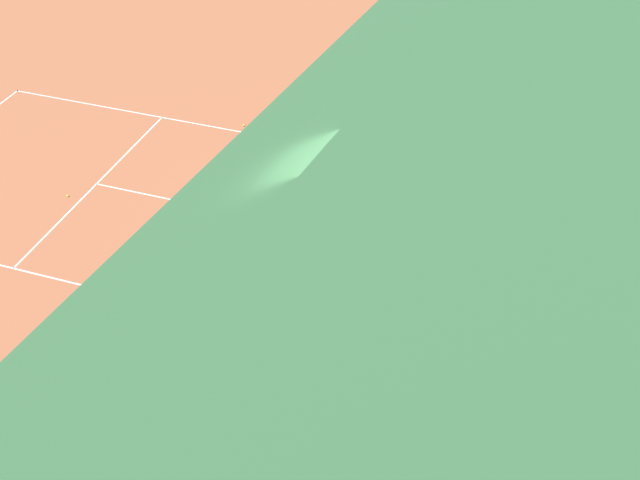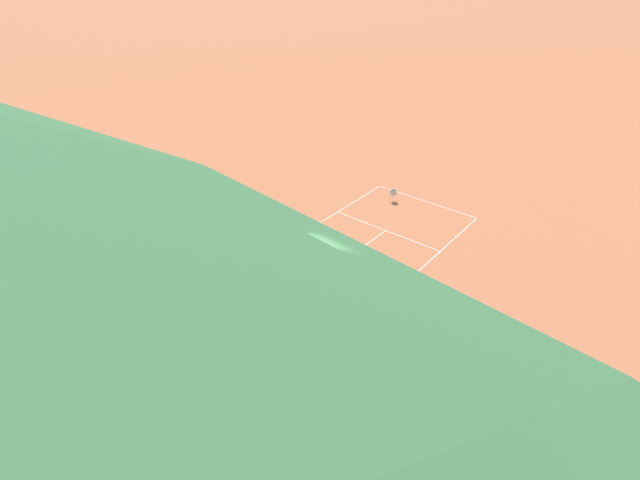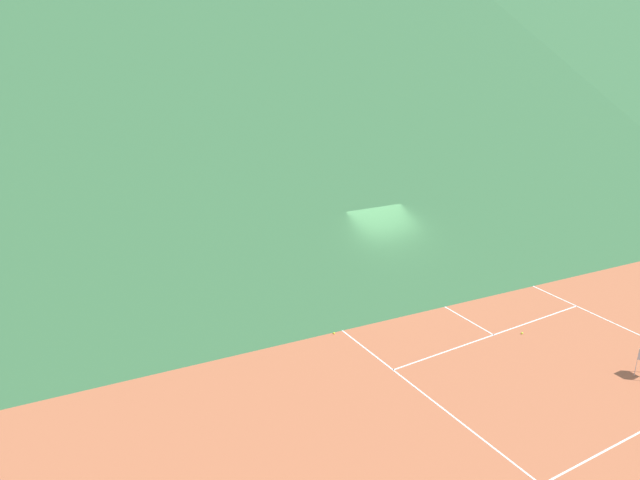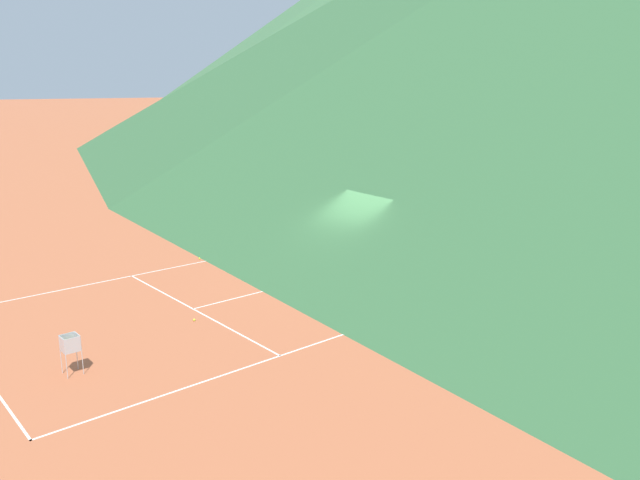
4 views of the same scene
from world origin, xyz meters
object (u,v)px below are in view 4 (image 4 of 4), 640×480
Objects in this scene: tennis_net at (358,253)px; tennis_ball_mid_court at (373,224)px; tennis_ball_near_corner at (194,320)px; player_far_baseline at (496,210)px; courtside_bench at (284,219)px; player_near_service at (446,242)px; tennis_ball_alley_right at (342,240)px; ball_hopper at (70,346)px; alpine_chalet at (639,89)px; tennis_ball_by_net_left at (400,288)px; tennis_ball_by_net_right at (199,258)px; tennis_ball_service_box at (320,259)px.

tennis_net is 139.09× the size of tennis_ball_mid_court.
tennis_net is 139.09× the size of tennis_ball_near_corner.
player_far_baseline is 5.59m from tennis_ball_mid_court.
tennis_net is 6.12× the size of courtside_bench.
player_near_service is at bearing -69.35° from player_far_baseline.
tennis_net reaches higher than tennis_ball_alley_right.
ball_hopper is at bearing -55.39° from courtside_bench.
alpine_chalet reaches higher than player_near_service.
courtside_bench is at bearing -170.06° from player_near_service.
tennis_ball_by_net_left is at bearing -74.41° from alpine_chalet.
ball_hopper reaches higher than tennis_ball_by_net_right.
tennis_ball_by_net_left is 0.01× the size of alpine_chalet.
tennis_ball_by_net_right is at bearing -83.83° from alpine_chalet.
tennis_ball_by_net_right is 9.30m from ball_hopper.
player_near_service is 0.09× the size of alpine_chalet.
tennis_ball_mid_court is at bearing 140.21° from tennis_ball_by_net_left.
ball_hopper reaches higher than tennis_ball_service_box.
tennis_net is 139.09× the size of tennis_ball_alley_right.
tennis_net reaches higher than tennis_ball_service_box.
player_far_baseline is at bearing 109.42° from tennis_ball_by_net_left.
ball_hopper is 54.05m from alpine_chalet.
tennis_ball_service_box is at bearing 175.73° from tennis_ball_by_net_left.
tennis_ball_by_net_left is 44.86m from alpine_chalet.
ball_hopper is (6.39, -6.73, 0.63)m from tennis_ball_by_net_right.
ball_hopper is at bearing -87.87° from player_near_service.
player_far_baseline is 16.92× the size of tennis_ball_by_net_right.
player_near_service is at bearing 86.56° from tennis_ball_near_corner.
ball_hopper is at bearing -81.48° from player_far_baseline.
tennis_net is 3.29m from player_near_service.
tennis_net is at bearing -83.67° from player_far_baseline.
tennis_ball_near_corner is 6.17m from tennis_ball_by_net_right.
player_near_service is 3.83m from tennis_ball_by_net_left.
player_far_baseline is 16.92× the size of tennis_ball_by_net_left.
tennis_ball_service_box is 0.07× the size of ball_hopper.
courtside_bench is (-5.28, -7.99, -0.20)m from player_far_baseline.
tennis_ball_by_net_right is 5.60m from courtside_bench.
courtside_bench is at bearing 165.85° from tennis_ball_by_net_left.
player_far_baseline is 9.95m from tennis_ball_service_box.
tennis_net is at bearing -77.43° from alpine_chalet.
courtside_bench reaches higher than tennis_ball_service_box.
player_far_baseline is 16.92× the size of tennis_ball_mid_court.
player_far_baseline is 16.92× the size of tennis_ball_alley_right.
tennis_ball_mid_court is 8.84m from tennis_ball_by_net_right.
ball_hopper is at bearing -77.83° from alpine_chalet.
tennis_net is 139.09× the size of tennis_ball_by_net_left.
tennis_ball_mid_court is at bearing -82.37° from alpine_chalet.
alpine_chalet is (-11.96, 42.84, 5.79)m from tennis_ball_by_net_left.
tennis_ball_service_box is (-1.62, -0.34, -0.47)m from tennis_net.
courtside_bench is (-6.34, 1.59, -0.05)m from tennis_net.
tennis_net is 8.22× the size of player_far_baseline.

